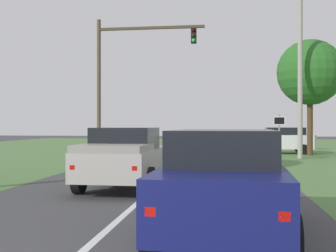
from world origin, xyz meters
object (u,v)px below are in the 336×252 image
object	(u,v)px
red_suv_near	(224,179)
oak_tree_right	(310,73)
utility_pole_right	(300,79)
pickup_truck_lead	(127,157)
traffic_light	(124,68)
keep_moving_sign	(279,131)
crossing_suv_far	(282,140)

from	to	relation	value
red_suv_near	oak_tree_right	xyz separation A→B (m)	(5.41, 20.65, 4.33)
red_suv_near	utility_pole_right	size ratio (longest dim) A/B	0.51
pickup_truck_lead	utility_pole_right	xyz separation A→B (m)	(7.40, 12.74, 3.72)
red_suv_near	pickup_truck_lead	size ratio (longest dim) A/B	0.92
traffic_light	pickup_truck_lead	bearing A→B (deg)	-76.01
pickup_truck_lead	keep_moving_sign	world-z (taller)	keep_moving_sign
red_suv_near	traffic_light	world-z (taller)	traffic_light
traffic_light	keep_moving_sign	world-z (taller)	traffic_light
keep_moving_sign	red_suv_near	bearing A→B (deg)	-100.43
red_suv_near	oak_tree_right	size ratio (longest dim) A/B	0.64
red_suv_near	traffic_light	size ratio (longest dim) A/B	0.57
red_suv_near	keep_moving_sign	distance (m)	15.78
red_suv_near	pickup_truck_lead	xyz separation A→B (m)	(-3.04, 5.35, -0.03)
pickup_truck_lead	oak_tree_right	xyz separation A→B (m)	(8.44, 15.30, 4.36)
utility_pole_right	red_suv_near	bearing A→B (deg)	-103.55
red_suv_near	pickup_truck_lead	bearing A→B (deg)	119.55
red_suv_near	utility_pole_right	distance (m)	18.98
red_suv_near	crossing_suv_far	world-z (taller)	red_suv_near
pickup_truck_lead	crossing_suv_far	distance (m)	18.39
pickup_truck_lead	utility_pole_right	size ratio (longest dim) A/B	0.55
pickup_truck_lead	utility_pole_right	bearing A→B (deg)	59.86
crossing_suv_far	red_suv_near	bearing A→B (deg)	-99.90
oak_tree_right	crossing_suv_far	xyz separation A→B (m)	(-1.50, 1.73, -4.37)
pickup_truck_lead	keep_moving_sign	bearing A→B (deg)	59.87
oak_tree_right	crossing_suv_far	bearing A→B (deg)	131.02
oak_tree_right	pickup_truck_lead	bearing A→B (deg)	-118.89
red_suv_near	crossing_suv_far	size ratio (longest dim) A/B	1.12
traffic_light	oak_tree_right	size ratio (longest dim) A/B	1.13
traffic_light	utility_pole_right	bearing A→B (deg)	1.79
red_suv_near	oak_tree_right	distance (m)	21.78
red_suv_near	oak_tree_right	bearing A→B (deg)	75.33
red_suv_near	keep_moving_sign	bearing A→B (deg)	79.57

